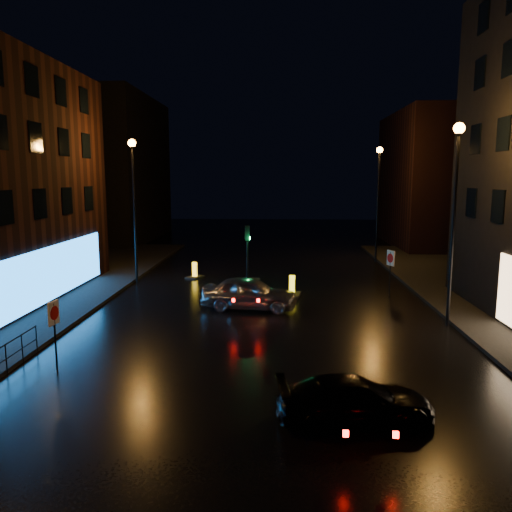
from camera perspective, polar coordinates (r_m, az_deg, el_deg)
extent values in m
plane|color=black|center=(16.03, 0.12, -13.82)|extent=(120.00, 120.00, 0.00)
cube|color=black|center=(52.48, -16.05, 9.49)|extent=(8.00, 16.00, 14.00)
cube|color=black|center=(48.91, 19.95, 8.20)|extent=(8.00, 14.00, 12.00)
cylinder|color=black|center=(30.06, -13.71, 4.50)|extent=(0.14, 0.14, 8.00)
cylinder|color=black|center=(30.04, -14.00, 12.13)|extent=(0.20, 0.20, 0.25)
sphere|color=orange|center=(30.05, -14.01, 12.42)|extent=(0.44, 0.44, 0.44)
cylinder|color=black|center=(22.07, 21.57, 2.60)|extent=(0.14, 0.14, 8.00)
cylinder|color=black|center=(22.03, 22.18, 12.99)|extent=(0.20, 0.20, 0.25)
sphere|color=orange|center=(22.04, 22.21, 13.37)|extent=(0.44, 0.44, 0.44)
cylinder|color=black|center=(37.52, 13.71, 5.34)|extent=(0.14, 0.14, 8.00)
cylinder|color=black|center=(37.49, 13.94, 11.45)|extent=(0.20, 0.20, 0.25)
sphere|color=orange|center=(37.50, 13.95, 11.68)|extent=(0.44, 0.44, 0.44)
cube|color=black|center=(29.47, -0.99, -3.07)|extent=(1.40, 2.40, 0.12)
cylinder|color=black|center=(29.22, -1.00, -0.50)|extent=(0.12, 0.12, 2.80)
cube|color=black|center=(29.00, -1.01, 2.62)|extent=(0.28, 0.22, 0.90)
cylinder|color=#0CFF59|center=(29.03, -0.73, 2.07)|extent=(0.05, 0.18, 0.18)
cylinder|color=black|center=(19.71, -23.80, -8.65)|extent=(0.04, 0.04, 1.00)
imported|color=#A9ACB1|center=(23.76, -0.73, -4.27)|extent=(4.71, 2.38, 1.54)
imported|color=black|center=(13.48, 11.27, -15.88)|extent=(4.21, 2.16, 1.17)
cube|color=black|center=(26.69, 4.13, -4.39)|extent=(1.01, 1.35, 0.10)
cube|color=yellow|center=(26.58, 4.14, -3.32)|extent=(0.31, 0.23, 1.03)
cube|color=black|center=(26.58, 4.14, -3.32)|extent=(0.31, 0.07, 0.62)
cube|color=black|center=(31.41, -7.01, -2.41)|extent=(1.16, 1.35, 0.09)
cube|color=yellow|center=(31.32, -7.03, -1.56)|extent=(0.31, 0.26, 0.95)
cube|color=black|center=(31.32, -7.03, -1.56)|extent=(0.27, 0.13, 0.57)
cylinder|color=black|center=(17.43, -21.97, -8.66)|extent=(0.06, 0.06, 2.25)
cube|color=white|center=(17.21, -22.13, -6.05)|extent=(0.12, 0.57, 0.77)
cylinder|color=#B20C0C|center=(17.19, -22.04, -6.06)|extent=(0.08, 0.45, 0.45)
cylinder|color=black|center=(27.15, 15.07, -2.02)|extent=(0.06, 0.06, 2.36)
cube|color=silver|center=(27.00, 15.14, -0.23)|extent=(0.30, 0.56, 0.80)
cylinder|color=#B20C0C|center=(26.98, 15.09, -0.23)|extent=(0.22, 0.44, 0.47)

